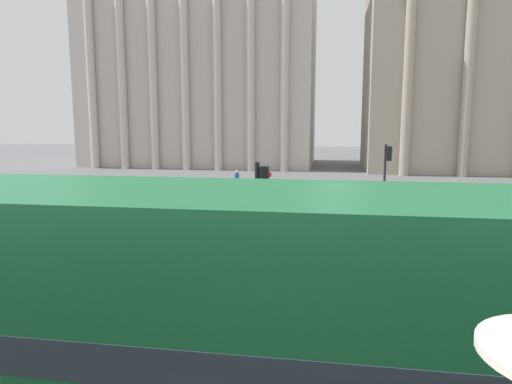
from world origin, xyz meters
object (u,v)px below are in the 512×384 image
Objects in this scene: double_decker_bus at (293,336)px; pedestrian_white at (401,199)px; traffic_light_far at (386,173)px; plaza_building_left at (204,59)px; pedestrian_blue at (237,181)px; car_white at (325,214)px.

double_decker_bus is 20.04m from pedestrian_white.
plaza_building_left is at bearing 119.19° from traffic_light_far.
double_decker_bus is 5.92× the size of pedestrian_blue.
double_decker_bus is 16.17m from car_white.
pedestrian_blue is at bearing 139.56° from pedestrian_white.
pedestrian_white is (1.09, 2.13, -1.63)m from traffic_light_far.
traffic_light_far is 0.94× the size of car_white.
pedestrian_blue reaches higher than car_white.
double_decker_bus reaches higher than traffic_light_far.
plaza_building_left is at bearing 158.94° from pedestrian_blue.
plaza_building_left reaches higher than traffic_light_far.
pedestrian_white is (19.12, -30.15, -11.74)m from plaza_building_left.
plaza_building_left is 15.19× the size of pedestrian_blue.
car_white is at bearing -155.64° from traffic_light_far.
plaza_building_left is at bearing 117.98° from car_white.
double_decker_bus is at bearing -73.31° from plaza_building_left.
double_decker_bus is 2.51× the size of car_white.
traffic_light_far is (3.13, 17.41, 0.26)m from double_decker_bus.
traffic_light_far is at bearing 28.11° from car_white.
plaza_building_left is 38.75m from car_white.
car_white is at bearing 83.98° from double_decker_bus.
car_white is 10.93m from pedestrian_blue.
pedestrian_white is 0.92× the size of pedestrian_blue.
double_decker_bus is at bearing -28.15° from pedestrian_blue.
double_decker_bus is 52.91m from plaza_building_left.
double_decker_bus reaches higher than car_white.
double_decker_bus is 25.86m from pedestrian_blue.
pedestrian_white is 11.54m from pedestrian_blue.
car_white is 2.36× the size of pedestrian_blue.
pedestrian_blue is at bearing 127.65° from car_white.
pedestrian_blue is at bearing -69.79° from plaza_building_left.
traffic_light_far is at bearing 8.00° from pedestrian_blue.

